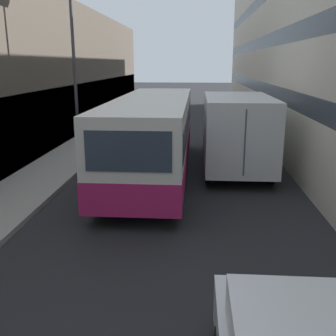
# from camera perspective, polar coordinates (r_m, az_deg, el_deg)

# --- Properties ---
(ground_plane) EXTENTS (150.00, 150.00, 0.00)m
(ground_plane) POSITION_cam_1_polar(r_m,az_deg,el_deg) (13.74, 0.86, -2.70)
(ground_plane) COLOR #232326
(sidewalk_left) EXTENTS (2.32, 60.00, 0.16)m
(sidewalk_left) POSITION_cam_1_polar(r_m,az_deg,el_deg) (14.84, -18.55, -1.84)
(sidewalk_left) COLOR #9E998E
(sidewalk_left) RESTS_ON ground_plane
(bus) EXTENTS (2.62, 10.90, 2.94)m
(bus) POSITION_cam_1_polar(r_m,az_deg,el_deg) (14.86, -2.16, 4.87)
(bus) COLOR silver
(bus) RESTS_ON ground_plane
(box_truck) EXTENTS (2.47, 7.17, 2.96)m
(box_truck) POSITION_cam_1_polar(r_m,az_deg,el_deg) (16.23, 9.71, 5.68)
(box_truck) COLOR silver
(box_truck) RESTS_ON ground_plane
(street_lamp) EXTENTS (0.36, 0.80, 7.64)m
(street_lamp) POSITION_cam_1_polar(r_m,az_deg,el_deg) (16.18, -13.74, 18.79)
(street_lamp) COLOR #38383D
(street_lamp) RESTS_ON sidewalk_left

